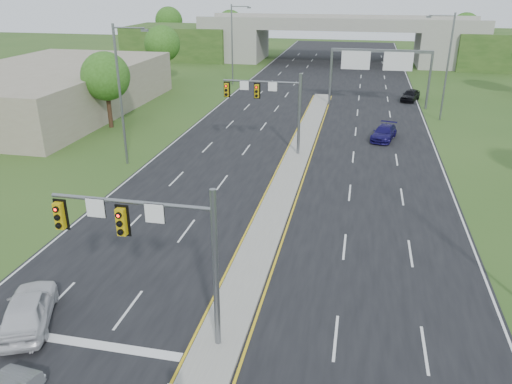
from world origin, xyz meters
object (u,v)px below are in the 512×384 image
at_px(sign_gantry, 379,62).
at_px(overpass, 338,42).
at_px(signal_mast_far, 273,100).
at_px(car_far_c, 410,95).
at_px(signal_mast_near, 157,240).
at_px(car_white, 28,309).
at_px(car_far_b, 384,133).

bearing_deg(sign_gantry, overpass, 100.79).
relative_size(signal_mast_far, car_far_c, 1.68).
height_order(signal_mast_near, sign_gantry, signal_mast_near).
distance_m(car_white, car_far_c, 53.18).
bearing_deg(signal_mast_far, car_far_c, 61.33).
bearing_deg(car_white, overpass, -119.78).
bearing_deg(car_far_c, signal_mast_far, -100.17).
bearing_deg(car_white, signal_mast_far, -127.48).
bearing_deg(signal_mast_far, car_far_b, 33.52).
distance_m(signal_mast_near, signal_mast_far, 25.00).
relative_size(overpass, car_white, 17.22).
height_order(signal_mast_near, car_far_b, signal_mast_near).
xyz_separation_m(car_white, car_far_b, (15.75, 31.62, -0.14)).
xyz_separation_m(signal_mast_far, car_far_b, (9.60, 6.36, -4.05)).
height_order(sign_gantry, overpass, overpass).
distance_m(sign_gantry, car_far_c, 7.56).
height_order(sign_gantry, car_white, sign_gantry).
bearing_deg(sign_gantry, car_white, -108.45).
bearing_deg(overpass, signal_mast_far, -92.35).
bearing_deg(signal_mast_near, sign_gantry, 78.75).
bearing_deg(sign_gantry, signal_mast_far, -114.11).
bearing_deg(signal_mast_near, car_white, -177.60).
distance_m(sign_gantry, car_white, 47.91).
height_order(overpass, car_far_c, overpass).
xyz_separation_m(signal_mast_far, car_white, (-6.15, -25.26, -3.91)).
bearing_deg(sign_gantry, car_far_b, -87.25).
xyz_separation_m(signal_mast_near, signal_mast_far, (0.00, 25.00, 0.00)).
relative_size(signal_mast_far, sign_gantry, 0.60).
xyz_separation_m(car_far_b, car_far_c, (3.66, 17.89, 0.06)).
bearing_deg(signal_mast_far, sign_gantry, 65.89).
relative_size(car_far_b, car_far_c, 1.08).
bearing_deg(overpass, car_far_b, -81.43).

